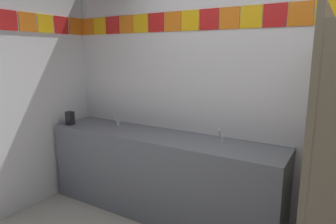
% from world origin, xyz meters
% --- Properties ---
extents(wall_back, '(4.35, 0.09, 2.51)m').
position_xyz_m(wall_back, '(-0.00, 1.46, 1.26)').
color(wall_back, silver).
rests_on(wall_back, ground_plane).
extents(vanity_counter, '(2.59, 0.56, 0.89)m').
position_xyz_m(vanity_counter, '(-0.83, 1.14, 0.45)').
color(vanity_counter, slate).
rests_on(vanity_counter, ground_plane).
extents(faucet_left, '(0.04, 0.10, 0.14)m').
position_xyz_m(faucet_left, '(-1.48, 1.23, 0.94)').
color(faucet_left, silver).
rests_on(faucet_left, vanity_counter).
extents(faucet_right, '(0.04, 0.10, 0.14)m').
position_xyz_m(faucet_right, '(-0.18, 1.23, 0.94)').
color(faucet_right, silver).
rests_on(faucet_right, vanity_counter).
extents(soap_dispenser, '(0.09, 0.09, 0.16)m').
position_xyz_m(soap_dispenser, '(-1.99, 0.98, 0.96)').
color(soap_dispenser, black).
rests_on(soap_dispenser, vanity_counter).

